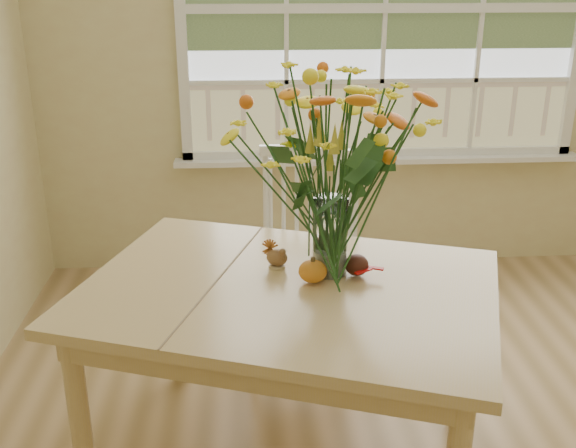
{
  "coord_description": "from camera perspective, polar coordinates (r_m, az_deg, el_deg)",
  "views": [
    {
      "loc": [
        -0.78,
        -1.65,
        1.79
      ],
      "look_at": [
        -0.65,
        0.45,
        0.97
      ],
      "focal_mm": 42.0,
      "sensor_mm": 36.0,
      "label": 1
    }
  ],
  "objects": [
    {
      "name": "pumpkin",
      "position": [
        2.33,
        2.1,
        -4.11
      ],
      "size": [
        0.1,
        0.1,
        0.08
      ],
      "primitive_type": "ellipsoid",
      "color": "#CD6418",
      "rests_on": "dining_table"
    },
    {
      "name": "wall_back",
      "position": [
        4.0,
        7.99,
        14.82
      ],
      "size": [
        4.0,
        0.02,
        2.7
      ],
      "primitive_type": "cube",
      "color": "#D2BE86",
      "rests_on": "floor"
    },
    {
      "name": "dining_table",
      "position": [
        2.37,
        0.03,
        -7.22
      ],
      "size": [
        1.64,
        1.39,
        0.75
      ],
      "rotation": [
        0.0,
        0.0,
        -0.33
      ],
      "color": "tan",
      "rests_on": "floor"
    },
    {
      "name": "window",
      "position": [
        3.95,
        8.24,
        17.37
      ],
      "size": [
        2.42,
        0.12,
        1.74
      ],
      "color": "silver",
      "rests_on": "wall_back"
    },
    {
      "name": "dark_gourd",
      "position": [
        2.39,
        5.83,
        -3.56
      ],
      "size": [
        0.12,
        0.08,
        0.08
      ],
      "color": "#38160F",
      "rests_on": "dining_table"
    },
    {
      "name": "turkey_figurine",
      "position": [
        2.44,
        -0.94,
        -2.87
      ],
      "size": [
        0.09,
        0.08,
        0.1
      ],
      "rotation": [
        0.0,
        0.0,
        -0.3
      ],
      "color": "#CCB78C",
      "rests_on": "dining_table"
    },
    {
      "name": "windsor_chair",
      "position": [
        3.09,
        1.49,
        -2.24
      ],
      "size": [
        0.56,
        0.55,
        0.99
      ],
      "rotation": [
        0.0,
        0.0,
        -0.28
      ],
      "color": "white",
      "rests_on": "floor"
    },
    {
      "name": "flower_vase",
      "position": [
        2.28,
        3.75,
        5.44
      ],
      "size": [
        0.59,
        0.59,
        0.7
      ],
      "color": "white",
      "rests_on": "dining_table"
    }
  ]
}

